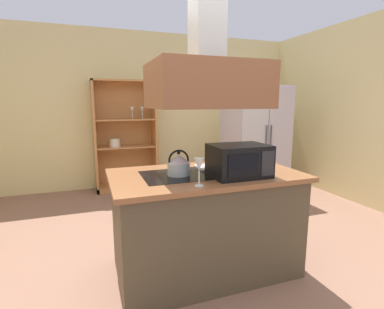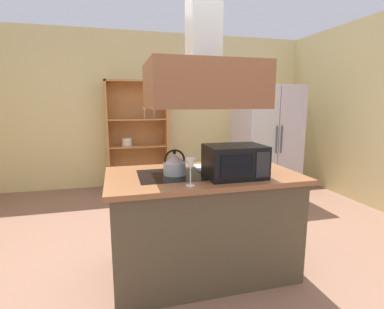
{
  "view_description": "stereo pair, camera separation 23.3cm",
  "coord_description": "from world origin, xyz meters",
  "px_view_note": "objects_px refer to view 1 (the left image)",
  "views": [
    {
      "loc": [
        -0.8,
        -2.27,
        1.5
      ],
      "look_at": [
        0.12,
        0.31,
        1.0
      ],
      "focal_mm": 27.07,
      "sensor_mm": 36.0,
      "label": 1
    },
    {
      "loc": [
        -0.58,
        -2.34,
        1.5
      ],
      "look_at": [
        0.12,
        0.31,
        1.0
      ],
      "focal_mm": 27.07,
      "sensor_mm": 36.0,
      "label": 2
    }
  ],
  "objects_px": {
    "microwave": "(239,161)",
    "wine_glass_on_counter": "(199,165)",
    "refrigerator": "(254,141)",
    "dish_cabinet": "(125,142)",
    "kettle": "(179,165)",
    "cutting_board": "(215,167)"
  },
  "relations": [
    {
      "from": "refrigerator",
      "to": "wine_glass_on_counter",
      "type": "xyz_separation_m",
      "value": [
        -1.79,
        -2.15,
        0.18
      ]
    },
    {
      "from": "dish_cabinet",
      "to": "wine_glass_on_counter",
      "type": "bearing_deg",
      "value": -87.36
    },
    {
      "from": "refrigerator",
      "to": "kettle",
      "type": "distance_m",
      "value": 2.57
    },
    {
      "from": "wine_glass_on_counter",
      "to": "refrigerator",
      "type": "bearing_deg",
      "value": 50.27
    },
    {
      "from": "kettle",
      "to": "microwave",
      "type": "height_order",
      "value": "microwave"
    },
    {
      "from": "dish_cabinet",
      "to": "wine_glass_on_counter",
      "type": "xyz_separation_m",
      "value": [
        0.15,
        -3.17,
        0.23
      ]
    },
    {
      "from": "kettle",
      "to": "refrigerator",
      "type": "bearing_deg",
      "value": 44.5
    },
    {
      "from": "dish_cabinet",
      "to": "microwave",
      "type": "relative_size",
      "value": 4.04
    },
    {
      "from": "cutting_board",
      "to": "microwave",
      "type": "bearing_deg",
      "value": -80.84
    },
    {
      "from": "cutting_board",
      "to": "wine_glass_on_counter",
      "type": "relative_size",
      "value": 1.65
    },
    {
      "from": "dish_cabinet",
      "to": "kettle",
      "type": "height_order",
      "value": "dish_cabinet"
    },
    {
      "from": "refrigerator",
      "to": "cutting_board",
      "type": "relative_size",
      "value": 5.15
    },
    {
      "from": "dish_cabinet",
      "to": "wine_glass_on_counter",
      "type": "distance_m",
      "value": 3.18
    },
    {
      "from": "microwave",
      "to": "wine_glass_on_counter",
      "type": "distance_m",
      "value": 0.44
    },
    {
      "from": "cutting_board",
      "to": "microwave",
      "type": "xyz_separation_m",
      "value": [
        0.05,
        -0.34,
        0.12
      ]
    },
    {
      "from": "cutting_board",
      "to": "refrigerator",
      "type": "bearing_deg",
      "value": 49.07
    },
    {
      "from": "microwave",
      "to": "wine_glass_on_counter",
      "type": "xyz_separation_m",
      "value": [
        -0.41,
        -0.16,
        0.02
      ]
    },
    {
      "from": "refrigerator",
      "to": "dish_cabinet",
      "type": "bearing_deg",
      "value": 152.16
    },
    {
      "from": "refrigerator",
      "to": "microwave",
      "type": "bearing_deg",
      "value": -124.69
    },
    {
      "from": "kettle",
      "to": "microwave",
      "type": "xyz_separation_m",
      "value": [
        0.45,
        -0.19,
        0.04
      ]
    },
    {
      "from": "refrigerator",
      "to": "cutting_board",
      "type": "xyz_separation_m",
      "value": [
        -1.43,
        -1.65,
        0.03
      ]
    },
    {
      "from": "kettle",
      "to": "wine_glass_on_counter",
      "type": "xyz_separation_m",
      "value": [
        0.04,
        -0.35,
        0.06
      ]
    }
  ]
}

